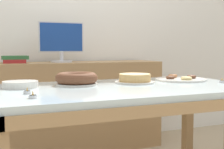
# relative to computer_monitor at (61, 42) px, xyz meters

# --- Properties ---
(wall_back) EXTENTS (8.00, 0.10, 2.60)m
(wall_back) POSITION_rel_computer_monitor_xyz_m (0.13, 0.30, 0.25)
(wall_back) COLOR white
(wall_back) RESTS_ON ground
(dining_table) EXTENTS (1.66, 0.93, 0.76)m
(dining_table) POSITION_rel_computer_monitor_xyz_m (0.13, -1.14, -0.38)
(dining_table) COLOR silver
(dining_table) RESTS_ON ground
(sideboard) EXTENTS (1.67, 0.44, 0.86)m
(sideboard) POSITION_rel_computer_monitor_xyz_m (0.13, 0.00, -0.62)
(sideboard) COLOR tan
(sideboard) RESTS_ON ground
(computer_monitor) EXTENTS (0.42, 0.20, 0.38)m
(computer_monitor) POSITION_rel_computer_monitor_xyz_m (0.00, 0.00, 0.00)
(computer_monitor) COLOR silver
(computer_monitor) RESTS_ON sideboard
(book_stack) EXTENTS (0.22, 0.20, 0.07)m
(book_stack) POSITION_rel_computer_monitor_xyz_m (-0.42, 0.00, -0.16)
(book_stack) COLOR maroon
(book_stack) RESTS_ON sideboard
(cake_chocolate_round) EXTENTS (0.27, 0.27, 0.06)m
(cake_chocolate_round) POSITION_rel_computer_monitor_xyz_m (0.26, -1.01, -0.27)
(cake_chocolate_round) COLOR silver
(cake_chocolate_round) RESTS_ON dining_table
(cake_golden_bundt) EXTENTS (0.27, 0.27, 0.08)m
(cake_golden_bundt) POSITION_rel_computer_monitor_xyz_m (-0.13, -0.96, -0.25)
(cake_golden_bundt) COLOR silver
(cake_golden_bundt) RESTS_ON dining_table
(pastry_platter) EXTENTS (0.38, 0.38, 0.04)m
(pastry_platter) POSITION_rel_computer_monitor_xyz_m (0.66, -0.97, -0.28)
(pastry_platter) COLOR silver
(pastry_platter) RESTS_ON dining_table
(plate_stack) EXTENTS (0.21, 0.21, 0.04)m
(plate_stack) POSITION_rel_computer_monitor_xyz_m (-0.48, -0.97, -0.27)
(plate_stack) COLOR silver
(plate_stack) RESTS_ON dining_table
(tealight_centre) EXTENTS (0.04, 0.04, 0.04)m
(tealight_centre) POSITION_rel_computer_monitor_xyz_m (-0.48, -1.24, -0.28)
(tealight_centre) COLOR silver
(tealight_centre) RESTS_ON dining_table
(tealight_left_edge) EXTENTS (0.04, 0.04, 0.04)m
(tealight_left_edge) POSITION_rel_computer_monitor_xyz_m (-0.48, -1.40, -0.28)
(tealight_left_edge) COLOR silver
(tealight_left_edge) RESTS_ON dining_table
(tealight_near_front) EXTENTS (0.04, 0.04, 0.04)m
(tealight_near_front) POSITION_rel_computer_monitor_xyz_m (0.82, -1.22, -0.28)
(tealight_near_front) COLOR silver
(tealight_near_front) RESTS_ON dining_table
(tealight_right_edge) EXTENTS (0.04, 0.04, 0.04)m
(tealight_right_edge) POSITION_rel_computer_monitor_xyz_m (0.32, -0.79, -0.28)
(tealight_right_edge) COLOR silver
(tealight_right_edge) RESTS_ON dining_table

